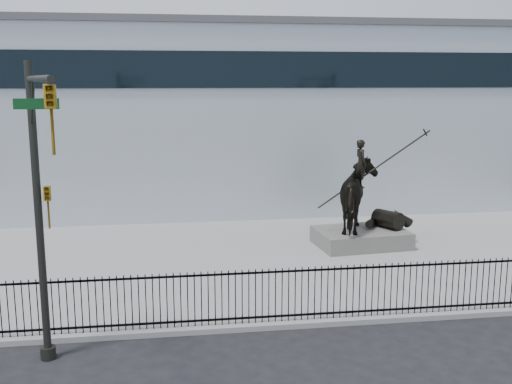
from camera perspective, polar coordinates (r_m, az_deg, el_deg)
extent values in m
plane|color=black|center=(15.76, 7.41, -14.11)|extent=(120.00, 120.00, 0.00)
cube|color=gray|center=(22.11, 2.47, -6.45)|extent=(30.00, 12.00, 0.15)
cube|color=silver|center=(34.04, -1.62, 7.18)|extent=(44.00, 14.00, 9.00)
cube|color=black|center=(16.75, 6.25, -11.43)|extent=(22.00, 0.05, 0.05)
cube|color=black|center=(16.32, 6.34, -7.36)|extent=(22.00, 0.05, 0.05)
cube|color=black|center=(16.53, 6.30, -9.50)|extent=(22.00, 0.03, 1.50)
cube|color=#4F4D49|center=(23.88, 9.97, -4.31)|extent=(3.64, 2.68, 0.64)
imported|color=black|center=(23.51, 10.10, -0.33)|extent=(2.58, 2.93, 2.73)
imported|color=black|center=(23.26, 9.96, 2.68)|extent=(0.51, 0.71, 1.85)
cylinder|color=black|center=(23.50, 11.01, 2.03)|extent=(4.38, 0.49, 2.78)
cylinder|color=black|center=(15.64, -19.19, -14.25)|extent=(0.36, 0.36, 0.30)
cylinder|color=black|center=(14.59, -19.99, -2.19)|extent=(0.18, 0.18, 7.00)
cylinder|color=black|center=(12.05, -20.11, 10.10)|extent=(1.47, 4.84, 0.12)
imported|color=#A87A12|center=(9.87, -18.89, 6.51)|extent=(0.18, 0.22, 1.10)
imported|color=#A87A12|center=(14.50, -19.19, -1.41)|extent=(0.16, 0.20, 1.00)
cube|color=#0C3F19|center=(13.01, -20.20, 7.89)|extent=(0.90, 0.03, 0.22)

